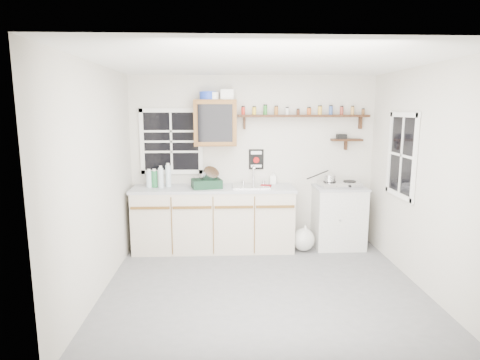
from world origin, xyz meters
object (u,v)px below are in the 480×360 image
right_cabinet (338,217)px  upper_cabinet (215,123)px  hotplate (340,184)px  dish_rack (208,181)px  main_cabinet (214,218)px  spice_shelf (303,115)px

right_cabinet → upper_cabinet: (-1.80, 0.12, 1.37)m
upper_cabinet → hotplate: (1.79, -0.14, -0.88)m
dish_rack → main_cabinet: bearing=13.4°
right_cabinet → dish_rack: dish_rack is taller
upper_cabinet → dish_rack: upper_cabinet is taller
main_cabinet → upper_cabinet: size_ratio=3.55×
upper_cabinet → hotplate: bearing=-4.4°
right_cabinet → main_cabinet: bearing=-179.2°
spice_shelf → hotplate: bearing=-21.6°
right_cabinet → upper_cabinet: upper_cabinet is taller
dish_rack → spice_shelf: bearing=-2.3°
spice_shelf → dish_rack: 1.67m
main_cabinet → hotplate: 1.89m
main_cabinet → spice_shelf: spice_shelf is taller
spice_shelf → dish_rack: bearing=-169.7°
upper_cabinet → hotplate: 2.00m
main_cabinet → right_cabinet: (1.83, 0.03, -0.01)m
upper_cabinet → hotplate: size_ratio=1.06×
right_cabinet → dish_rack: (-1.91, -0.06, 0.56)m
spice_shelf → hotplate: 1.13m
right_cabinet → spice_shelf: (-0.53, 0.19, 1.48)m
upper_cabinet → main_cabinet: bearing=-103.7°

